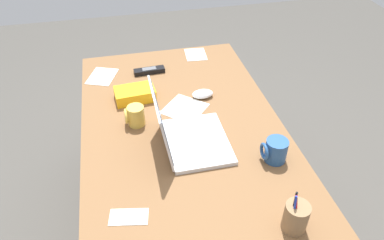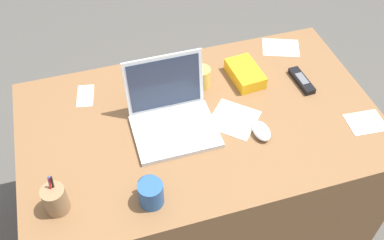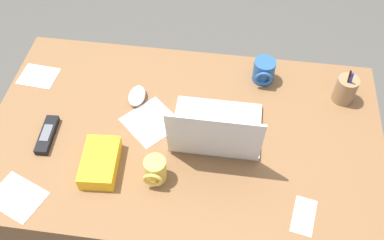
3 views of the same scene
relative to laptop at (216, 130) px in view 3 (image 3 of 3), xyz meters
name	(u,v)px [view 3 (image 3 of 3)]	position (x,y,z in m)	size (l,w,h in m)	color
ground_plane	(186,220)	(0.11, -0.01, -0.76)	(6.00, 6.00, 0.00)	#4C4944
desk	(185,183)	(0.11, -0.01, -0.40)	(1.40, 0.84, 0.71)	brown
laptop	(216,130)	(0.00, 0.00, 0.00)	(0.31, 0.28, 0.25)	silver
computer_mouse	(137,96)	(0.31, -0.14, -0.03)	(0.06, 0.10, 0.04)	white
coffee_mug_white	(155,171)	(0.18, 0.18, -0.01)	(0.07, 0.08, 0.09)	#E0BC4C
coffee_mug_tall	(264,71)	(-0.15, -0.31, 0.00)	(0.08, 0.10, 0.09)	#26518C
cordless_phone	(47,135)	(0.58, 0.07, -0.04)	(0.05, 0.16, 0.03)	black
pen_holder	(345,89)	(-0.45, -0.25, 0.00)	(0.08, 0.08, 0.16)	olive
snack_bag	(100,162)	(0.36, 0.17, -0.02)	(0.11, 0.18, 0.05)	#F2AD19
paper_note_near_laptop	(39,76)	(0.72, -0.21, -0.05)	(0.14, 0.11, 0.00)	white
paper_note_left	(151,122)	(0.24, -0.04, -0.05)	(0.17, 0.17, 0.00)	white
paper_note_right	(17,197)	(0.60, 0.31, -0.05)	(0.16, 0.12, 0.00)	white
paper_note_front	(304,216)	(-0.30, 0.25, -0.05)	(0.07, 0.13, 0.00)	white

